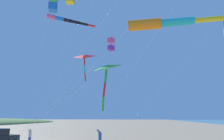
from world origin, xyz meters
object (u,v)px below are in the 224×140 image
person_adult_flyer (100,137)px  kite_delta_black_fish_shape (224,20)px  person_child_green_jacket (30,135)px  kite_windsock_long_streamer_right (65,20)px  kite_delta_purple_drifting (84,57)px  kite_windsock_checkered_midright (162,23)px  kite_delta_long_streamer_left (106,68)px  kite_box_green_low_center (53,2)px  kite_box_orange_high_right (111,44)px

person_adult_flyer → kite_delta_black_fish_shape: size_ratio=0.12×
person_child_green_jacket → kite_windsock_long_streamer_right: kite_windsock_long_streamer_right is taller
kite_delta_purple_drifting → kite_windsock_checkered_midright: bearing=-41.5°
kite_delta_purple_drifting → kite_delta_long_streamer_left: bearing=-63.8°
person_adult_flyer → kite_delta_black_fish_shape: kite_delta_black_fish_shape is taller
kite_windsock_checkered_midright → kite_box_green_low_center: kite_box_green_low_center is taller
kite_delta_black_fish_shape → kite_delta_purple_drifting: (-16.43, -1.90, -4.31)m
person_child_green_jacket → kite_delta_purple_drifting: size_ratio=0.17×
kite_windsock_long_streamer_right → kite_box_orange_high_right: bearing=24.2°
person_child_green_jacket → kite_delta_black_fish_shape: size_ratio=0.12×
kite_box_green_low_center → kite_box_orange_high_right: bearing=52.3°
kite_windsock_long_streamer_right → kite_delta_long_streamer_left: bearing=-52.7°
kite_windsock_checkered_midright → kite_box_orange_high_right: bearing=117.7°
kite_windsock_checkered_midright → kite_delta_long_streamer_left: bearing=-163.1°
person_adult_flyer → kite_box_orange_high_right: (0.53, 3.89, 11.57)m
kite_box_orange_high_right → kite_windsock_long_streamer_right: (-5.65, -2.54, 2.76)m
kite_delta_long_streamer_left → kite_delta_purple_drifting: 10.21m
kite_windsock_long_streamer_right → kite_windsock_checkered_midright: bearing=-36.1°
person_child_green_jacket → kite_box_orange_high_right: bearing=18.6°
person_adult_flyer → kite_delta_black_fish_shape: (14.35, 2.33, 13.23)m
kite_windsock_checkered_midright → kite_windsock_long_streamer_right: kite_windsock_long_streamer_right is taller
kite_delta_black_fish_shape → kite_windsock_long_streamer_right: size_ratio=0.94×
person_child_green_jacket → kite_delta_long_streamer_left: (10.47, -9.05, 5.29)m
kite_delta_purple_drifting → kite_windsock_checkered_midright: kite_delta_purple_drifting is taller
kite_delta_purple_drifting → kite_windsock_checkered_midright: size_ratio=0.57×
kite_delta_long_streamer_left → kite_box_green_low_center: (-6.89, 5.20, 8.99)m
kite_box_orange_high_right → kite_box_green_low_center: (-5.29, -6.84, 2.71)m
person_child_green_jacket → kite_delta_black_fish_shape: bearing=3.6°
kite_box_green_low_center → kite_delta_purple_drifting: bearing=51.5°
kite_delta_long_streamer_left → kite_box_green_low_center: kite_box_green_low_center is taller
kite_windsock_checkered_midright → kite_windsock_long_streamer_right: size_ratio=1.17×
person_adult_flyer → person_child_green_jacket: person_child_green_jacket is taller
person_adult_flyer → kite_box_orange_high_right: 12.22m
kite_delta_black_fish_shape → person_adult_flyer: bearing=-170.8°
kite_delta_long_streamer_left → kite_delta_purple_drifting: bearing=116.2°
kite_delta_long_streamer_left → person_child_green_jacket: bearing=139.2°
kite_box_green_low_center → person_child_green_jacket: bearing=132.9°
person_adult_flyer → kite_windsock_checkered_midright: (6.20, -6.91, 8.98)m
kite_delta_black_fish_shape → kite_windsock_long_streamer_right: (-19.47, -0.97, 1.10)m
person_child_green_jacket → kite_windsock_checkered_midright: 18.79m
kite_windsock_checkered_midright → kite_box_orange_high_right: (-5.67, 10.80, 2.59)m
kite_delta_purple_drifting → kite_box_green_low_center: size_ratio=0.64×
person_adult_flyer → person_child_green_jacket: (-8.34, 0.91, 0.00)m
kite_delta_black_fish_shape → kite_delta_purple_drifting: kite_delta_black_fish_shape is taller
kite_delta_black_fish_shape → kite_delta_long_streamer_left: bearing=-139.4°
person_adult_flyer → kite_delta_long_streamer_left: (2.13, -8.14, 5.29)m
kite_box_orange_high_right → kite_windsock_long_streamer_right: 6.78m
kite_delta_black_fish_shape → kite_delta_purple_drifting: size_ratio=1.42×
person_adult_flyer → kite_box_green_low_center: size_ratio=0.11×
kite_delta_black_fish_shape → kite_box_green_low_center: 19.85m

